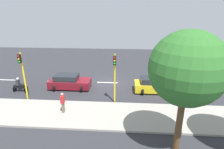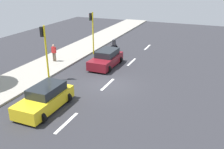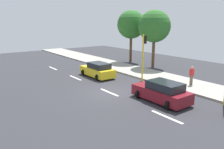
# 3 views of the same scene
# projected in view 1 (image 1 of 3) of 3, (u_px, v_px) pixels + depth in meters

# --- Properties ---
(ground_plane) EXTENTS (40.00, 60.00, 0.10)m
(ground_plane) POSITION_uv_depth(u_px,v_px,m) (108.00, 83.00, 20.86)
(ground_plane) COLOR #2D2D33
(sidewalk) EXTENTS (4.00, 60.00, 0.15)m
(sidewalk) POSITION_uv_depth(u_px,v_px,m) (99.00, 115.00, 14.23)
(sidewalk) COLOR #9E998E
(sidewalk) RESTS_ON ground
(lane_stripe_far_north) EXTENTS (0.20, 2.40, 0.01)m
(lane_stripe_far_north) POSITION_uv_depth(u_px,v_px,m) (9.00, 80.00, 21.64)
(lane_stripe_far_north) COLOR white
(lane_stripe_far_north) RESTS_ON ground
(lane_stripe_north) EXTENTS (0.20, 2.40, 0.01)m
(lane_stripe_north) POSITION_uv_depth(u_px,v_px,m) (57.00, 81.00, 21.24)
(lane_stripe_north) COLOR white
(lane_stripe_north) RESTS_ON ground
(lane_stripe_mid) EXTENTS (0.20, 2.40, 0.01)m
(lane_stripe_mid) POSITION_uv_depth(u_px,v_px,m) (108.00, 83.00, 20.84)
(lane_stripe_mid) COLOR white
(lane_stripe_mid) RESTS_ON ground
(lane_stripe_south) EXTENTS (0.20, 2.40, 0.01)m
(lane_stripe_south) POSITION_uv_depth(u_px,v_px,m) (160.00, 84.00, 20.44)
(lane_stripe_south) COLOR white
(lane_stripe_south) RESTS_ON ground
(lane_stripe_far_south) EXTENTS (0.20, 2.40, 0.01)m
(lane_stripe_far_south) POSITION_uv_depth(u_px,v_px,m) (214.00, 85.00, 20.04)
(lane_stripe_far_south) COLOR white
(lane_stripe_far_south) RESTS_ON ground
(car_maroon) EXTENTS (2.30, 4.33, 1.52)m
(car_maroon) POSITION_uv_depth(u_px,v_px,m) (69.00, 82.00, 19.12)
(car_maroon) COLOR maroon
(car_maroon) RESTS_ON ground
(car_yellow_cab) EXTENTS (2.23, 4.23, 1.52)m
(car_yellow_cab) POSITION_uv_depth(u_px,v_px,m) (155.00, 85.00, 18.26)
(car_yellow_cab) COLOR yellow
(car_yellow_cab) RESTS_ON ground
(motorcycle) EXTENTS (0.60, 1.30, 1.53)m
(motorcycle) POSITION_uv_depth(u_px,v_px,m) (19.00, 86.00, 18.32)
(motorcycle) COLOR black
(motorcycle) RESTS_ON ground
(pedestrian_near_signal) EXTENTS (0.40, 0.24, 1.69)m
(pedestrian_near_signal) POSITION_uv_depth(u_px,v_px,m) (63.00, 102.00, 14.15)
(pedestrian_near_signal) COLOR #72604C
(pedestrian_near_signal) RESTS_ON sidewalk
(traffic_light_corner) EXTENTS (0.49, 0.24, 4.50)m
(traffic_light_corner) POSITION_uv_depth(u_px,v_px,m) (22.00, 70.00, 15.78)
(traffic_light_corner) COLOR yellow
(traffic_light_corner) RESTS_ON ground
(traffic_light_midblock) EXTENTS (0.49, 0.24, 4.50)m
(traffic_light_midblock) POSITION_uv_depth(u_px,v_px,m) (115.00, 72.00, 15.24)
(traffic_light_midblock) COLOR yellow
(traffic_light_midblock) RESTS_ON ground
(street_tree_center) EXTENTS (3.93, 3.93, 7.06)m
(street_tree_center) POSITION_uv_depth(u_px,v_px,m) (187.00, 69.00, 9.03)
(street_tree_center) COLOR brown
(street_tree_center) RESTS_ON ground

